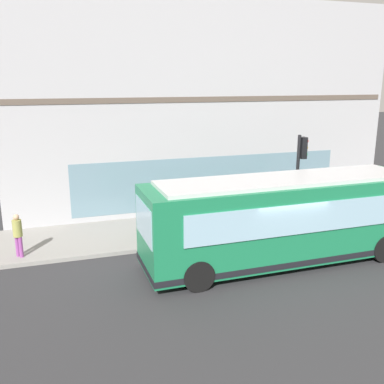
{
  "coord_description": "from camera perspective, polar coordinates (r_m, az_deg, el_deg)",
  "views": [
    {
      "loc": [
        -12.43,
        7.07,
        6.31
      ],
      "look_at": [
        3.33,
        1.97,
        2.0
      ],
      "focal_mm": 40.51,
      "sensor_mm": 36.0,
      "label": 1
    }
  ],
  "objects": [
    {
      "name": "ground",
      "position": [
        15.63,
        10.86,
        -9.52
      ],
      "size": [
        120.0,
        120.0,
        0.0
      ],
      "primitive_type": "plane",
      "color": "#2D2D30"
    },
    {
      "name": "sidewalk_curb",
      "position": [
        19.38,
        4.5,
        -4.23
      ],
      "size": [
        3.82,
        40.0,
        0.15
      ],
      "primitive_type": "cube",
      "color": "gray",
      "rests_on": "ground"
    },
    {
      "name": "building_corner",
      "position": [
        24.0,
        -0.77,
        11.31
      ],
      "size": [
        8.15,
        18.67,
        9.9
      ],
      "color": "#A8A8AD",
      "rests_on": "ground"
    },
    {
      "name": "city_bus_nearside",
      "position": [
        15.5,
        12.02,
        -3.62
      ],
      "size": [
        2.7,
        10.07,
        3.07
      ],
      "color": "#197247",
      "rests_on": "ground"
    },
    {
      "name": "traffic_light_near_corner",
      "position": [
        18.74,
        14.1,
        3.68
      ],
      "size": [
        0.32,
        0.49,
        3.96
      ],
      "color": "black",
      "rests_on": "sidewalk_curb"
    },
    {
      "name": "fire_hydrant",
      "position": [
        19.03,
        3.76,
        -3.19
      ],
      "size": [
        0.35,
        0.35,
        0.74
      ],
      "color": "yellow",
      "rests_on": "sidewalk_curb"
    },
    {
      "name": "pedestrian_near_building_entrance",
      "position": [
        24.6,
        22.96,
        1.02
      ],
      "size": [
        0.32,
        0.32,
        1.56
      ],
      "color": "#3F8C4C",
      "rests_on": "sidewalk_curb"
    },
    {
      "name": "pedestrian_walking_along_curb",
      "position": [
        22.61,
        16.41,
        0.61
      ],
      "size": [
        0.32,
        0.32,
        1.63
      ],
      "color": "#99994C",
      "rests_on": "sidewalk_curb"
    },
    {
      "name": "pedestrian_by_light_pole",
      "position": [
        21.39,
        21.67,
        -0.7
      ],
      "size": [
        0.32,
        0.32,
        1.58
      ],
      "color": "#3359A5",
      "rests_on": "sidewalk_curb"
    },
    {
      "name": "pedestrian_near_hydrant",
      "position": [
        16.59,
        -21.97,
        -4.99
      ],
      "size": [
        0.32,
        0.32,
        1.59
      ],
      "color": "#8C3F8C",
      "rests_on": "sidewalk_curb"
    },
    {
      "name": "newspaper_vending_box",
      "position": [
        17.86,
        -5.47,
        -4.13
      ],
      "size": [
        0.44,
        0.43,
        0.9
      ],
      "color": "#197233",
      "rests_on": "sidewalk_curb"
    }
  ]
}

